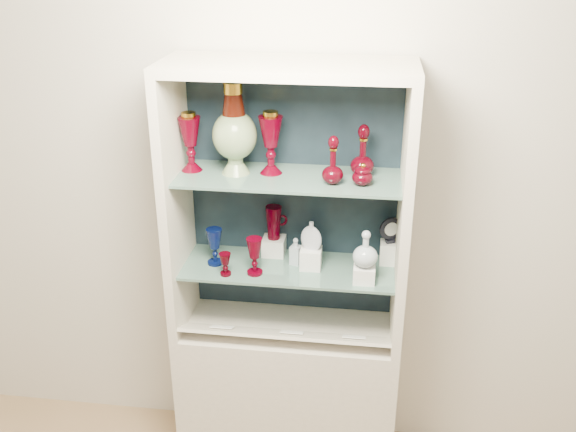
# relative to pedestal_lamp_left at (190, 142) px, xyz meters

# --- Properties ---
(wall_back) EXTENTS (3.50, 0.02, 2.80)m
(wall_back) POSITION_rel_pedestal_lamp_left_xyz_m (0.42, 0.18, -0.20)
(wall_back) COLOR beige
(wall_back) RESTS_ON ground
(cabinet_base) EXTENTS (1.00, 0.40, 0.75)m
(cabinet_base) POSITION_rel_pedestal_lamp_left_xyz_m (0.42, -0.04, -1.22)
(cabinet_base) COLOR beige
(cabinet_base) RESTS_ON ground
(cabinet_back_panel) EXTENTS (0.98, 0.02, 1.15)m
(cabinet_back_panel) POSITION_rel_pedestal_lamp_left_xyz_m (0.42, 0.15, -0.27)
(cabinet_back_panel) COLOR black
(cabinet_back_panel) RESTS_ON cabinet_base
(cabinet_side_left) EXTENTS (0.04, 0.40, 1.15)m
(cabinet_side_left) POSITION_rel_pedestal_lamp_left_xyz_m (-0.06, -0.04, -0.27)
(cabinet_side_left) COLOR beige
(cabinet_side_left) RESTS_ON cabinet_base
(cabinet_side_right) EXTENTS (0.04, 0.40, 1.15)m
(cabinet_side_right) POSITION_rel_pedestal_lamp_left_xyz_m (0.90, -0.04, -0.27)
(cabinet_side_right) COLOR beige
(cabinet_side_right) RESTS_ON cabinet_base
(cabinet_top_cap) EXTENTS (1.00, 0.40, 0.04)m
(cabinet_top_cap) POSITION_rel_pedestal_lamp_left_xyz_m (0.42, -0.04, 0.32)
(cabinet_top_cap) COLOR beige
(cabinet_top_cap) RESTS_ON cabinet_side_left
(shelf_lower) EXTENTS (0.92, 0.34, 0.01)m
(shelf_lower) POSITION_rel_pedestal_lamp_left_xyz_m (0.42, -0.02, -0.55)
(shelf_lower) COLOR slate
(shelf_lower) RESTS_ON cabinet_side_left
(shelf_upper) EXTENTS (0.92, 0.34, 0.01)m
(shelf_upper) POSITION_rel_pedestal_lamp_left_xyz_m (0.42, -0.02, -0.13)
(shelf_upper) COLOR slate
(shelf_upper) RESTS_ON cabinet_side_left
(label_ledge) EXTENTS (0.92, 0.17, 0.09)m
(label_ledge) POSITION_rel_pedestal_lamp_left_xyz_m (0.42, -0.15, -0.82)
(label_ledge) COLOR beige
(label_ledge) RESTS_ON cabinet_base
(label_card_0) EXTENTS (0.10, 0.06, 0.03)m
(label_card_0) POSITION_rel_pedestal_lamp_left_xyz_m (0.72, -0.15, -0.80)
(label_card_0) COLOR white
(label_card_0) RESTS_ON label_ledge
(label_card_1) EXTENTS (0.10, 0.06, 0.03)m
(label_card_1) POSITION_rel_pedestal_lamp_left_xyz_m (0.45, -0.15, -0.80)
(label_card_1) COLOR white
(label_card_1) RESTS_ON label_ledge
(label_card_2) EXTENTS (0.10, 0.06, 0.03)m
(label_card_2) POSITION_rel_pedestal_lamp_left_xyz_m (0.14, -0.15, -0.80)
(label_card_2) COLOR white
(label_card_2) RESTS_ON label_ledge
(pedestal_lamp_left) EXTENTS (0.11, 0.11, 0.25)m
(pedestal_lamp_left) POSITION_rel_pedestal_lamp_left_xyz_m (0.00, 0.00, 0.00)
(pedestal_lamp_left) COLOR #4F000F
(pedestal_lamp_left) RESTS_ON shelf_upper
(pedestal_lamp_right) EXTENTS (0.11, 0.11, 0.26)m
(pedestal_lamp_right) POSITION_rel_pedestal_lamp_left_xyz_m (0.34, 0.01, 0.01)
(pedestal_lamp_right) COLOR #4F000F
(pedestal_lamp_right) RESTS_ON shelf_upper
(enamel_urn) EXTENTS (0.21, 0.21, 0.38)m
(enamel_urn) POSITION_rel_pedestal_lamp_left_xyz_m (0.19, -0.01, 0.06)
(enamel_urn) COLOR #104126
(enamel_urn) RESTS_ON shelf_upper
(ruby_decanter_a) EXTENTS (0.09, 0.09, 0.22)m
(ruby_decanter_a) POSITION_rel_pedestal_lamp_left_xyz_m (0.60, -0.08, -0.01)
(ruby_decanter_a) COLOR #43010C
(ruby_decanter_a) RESTS_ON shelf_upper
(ruby_decanter_b) EXTENTS (0.13, 0.13, 0.23)m
(ruby_decanter_b) POSITION_rel_pedestal_lamp_left_xyz_m (0.71, 0.03, -0.01)
(ruby_decanter_b) COLOR #43010C
(ruby_decanter_b) RESTS_ON shelf_upper
(lidded_bowl) EXTENTS (0.11, 0.11, 0.09)m
(lidded_bowl) POSITION_rel_pedestal_lamp_left_xyz_m (0.72, -0.08, -0.08)
(lidded_bowl) COLOR #43010C
(lidded_bowl) RESTS_ON shelf_upper
(cobalt_goblet) EXTENTS (0.09, 0.09, 0.17)m
(cobalt_goblet) POSITION_rel_pedestal_lamp_left_xyz_m (0.09, -0.04, -0.46)
(cobalt_goblet) COLOR #040F41
(cobalt_goblet) RESTS_ON shelf_lower
(ruby_goblet_tall) EXTENTS (0.08, 0.08, 0.17)m
(ruby_goblet_tall) POSITION_rel_pedestal_lamp_left_xyz_m (0.28, -0.11, -0.46)
(ruby_goblet_tall) COLOR #4F000F
(ruby_goblet_tall) RESTS_ON shelf_lower
(ruby_goblet_small) EXTENTS (0.07, 0.07, 0.10)m
(ruby_goblet_small) POSITION_rel_pedestal_lamp_left_xyz_m (0.16, -0.13, -0.49)
(ruby_goblet_small) COLOR #43010C
(ruby_goblet_small) RESTS_ON shelf_lower
(riser_ruby_pitcher) EXTENTS (0.10, 0.10, 0.08)m
(riser_ruby_pitcher) POSITION_rel_pedestal_lamp_left_xyz_m (0.33, 0.09, -0.51)
(riser_ruby_pitcher) COLOR silver
(riser_ruby_pitcher) RESTS_ON shelf_lower
(ruby_pitcher) EXTENTS (0.13, 0.11, 0.15)m
(ruby_pitcher) POSITION_rel_pedestal_lamp_left_xyz_m (0.33, 0.09, -0.39)
(ruby_pitcher) COLOR #4F000F
(ruby_pitcher) RESTS_ON riser_ruby_pitcher
(clear_square_bottle) EXTENTS (0.05, 0.05, 0.13)m
(clear_square_bottle) POSITION_rel_pedestal_lamp_left_xyz_m (0.44, 0.00, -0.48)
(clear_square_bottle) COLOR #A0AFBA
(clear_square_bottle) RESTS_ON shelf_lower
(riser_flat_flask) EXTENTS (0.09, 0.09, 0.09)m
(riser_flat_flask) POSITION_rel_pedestal_lamp_left_xyz_m (0.51, -0.02, -0.50)
(riser_flat_flask) COLOR silver
(riser_flat_flask) RESTS_ON shelf_lower
(flat_flask) EXTENTS (0.10, 0.06, 0.13)m
(flat_flask) POSITION_rel_pedestal_lamp_left_xyz_m (0.51, -0.02, -0.39)
(flat_flask) COLOR silver
(flat_flask) RESTS_ON riser_flat_flask
(riser_clear_round_decanter) EXTENTS (0.09, 0.09, 0.07)m
(riser_clear_round_decanter) POSITION_rel_pedestal_lamp_left_xyz_m (0.75, -0.11, -0.51)
(riser_clear_round_decanter) COLOR silver
(riser_clear_round_decanter) RESTS_ON shelf_lower
(clear_round_decanter) EXTENTS (0.13, 0.13, 0.16)m
(clear_round_decanter) POSITION_rel_pedestal_lamp_left_xyz_m (0.75, -0.11, -0.40)
(clear_round_decanter) COLOR #A0AFBA
(clear_round_decanter) RESTS_ON riser_clear_round_decanter
(riser_cameo_medallion) EXTENTS (0.08, 0.08, 0.10)m
(riser_cameo_medallion) POSITION_rel_pedestal_lamp_left_xyz_m (0.85, 0.07, -0.50)
(riser_cameo_medallion) COLOR silver
(riser_cameo_medallion) RESTS_ON shelf_lower
(cameo_medallion) EXTENTS (0.11, 0.07, 0.12)m
(cameo_medallion) POSITION_rel_pedestal_lamp_left_xyz_m (0.85, 0.07, -0.38)
(cameo_medallion) COLOR black
(cameo_medallion) RESTS_ON riser_cameo_medallion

